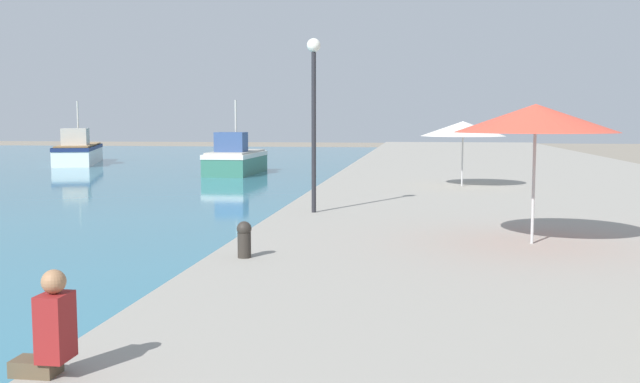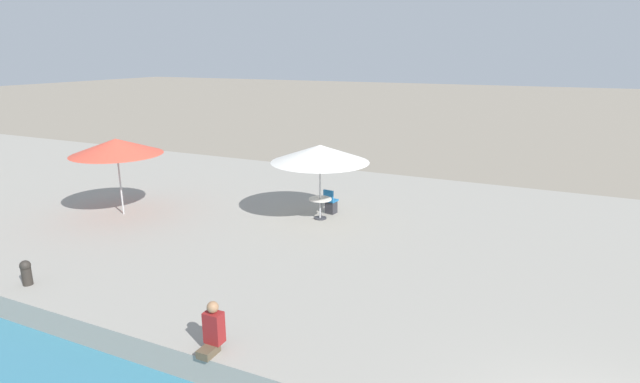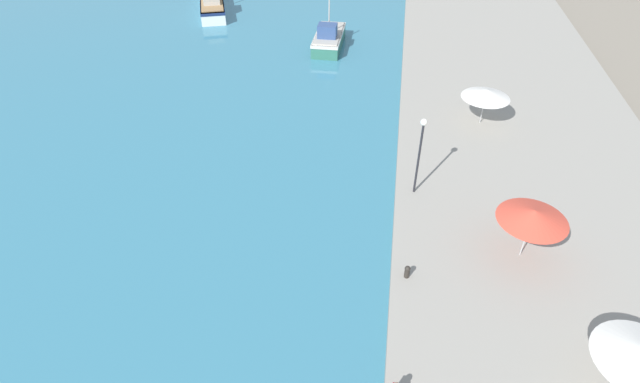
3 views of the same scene
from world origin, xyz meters
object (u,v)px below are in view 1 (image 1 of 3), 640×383
Objects in this scene: cafe_umbrella_white at (536,118)px; person_at_quay at (51,329)px; mooring_bollard at (244,238)px; cafe_umbrella_striped at (463,129)px; fishing_boat_mid at (79,151)px; lamppost at (314,95)px; fishing_boat_near at (236,159)px.

cafe_umbrella_white is 3.06× the size of person_at_quay.
cafe_umbrella_striped is at bearing 72.39° from mooring_bollard.
cafe_umbrella_white is (26.12, -33.06, 2.23)m from fishing_boat_mid.
cafe_umbrella_striped is at bearing 93.05° from cafe_umbrella_white.
mooring_bollard is at bearing -92.71° from lamppost.
cafe_umbrella_white is 6.13m from mooring_bollard.
cafe_umbrella_striped is at bearing 62.24° from lamppost.
cafe_umbrella_white is (12.67, -25.27, 2.26)m from fishing_boat_near.
lamppost is (0.69, 12.38, 2.64)m from person_at_quay.
fishing_boat_mid is 42.19m from cafe_umbrella_white.
lamppost is at bearing -69.97° from fishing_boat_near.
fishing_boat_near is 0.64× the size of fishing_boat_mid.
cafe_umbrella_white is at bearing -86.95° from cafe_umbrella_striped.
fishing_boat_mid is at bearing 140.95° from cafe_umbrella_striped.
fishing_boat_mid is 3.06× the size of cafe_umbrella_white.
lamppost is (0.30, 6.38, 2.74)m from mooring_bollard.
fishing_boat_near reaches higher than mooring_bollard.
lamppost is at bearing -117.76° from cafe_umbrella_striped.
cafe_umbrella_white is 0.69× the size of lamppost.
cafe_umbrella_striped reaches higher than mooring_bollard.
fishing_boat_near is 28.45m from mooring_bollard.
fishing_boat_mid is at bearing 128.31° from cafe_umbrella_white.
fishing_boat_near is 1.35× the size of lamppost.
cafe_umbrella_striped is 9.36m from lamppost.
mooring_bollard is at bearing -74.93° from fishing_boat_near.
person_at_quay is at bearing -83.38° from fishing_boat_mid.
mooring_bollard is (7.37, -27.48, 0.14)m from fishing_boat_near.
cafe_umbrella_white is 10.19m from person_at_quay.
person_at_quay is 6.02m from mooring_bollard.
person_at_quay is at bearing -103.69° from cafe_umbrella_striped.
fishing_boat_mid reaches higher than fishing_boat_near.
fishing_boat_mid reaches higher than person_at_quay.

